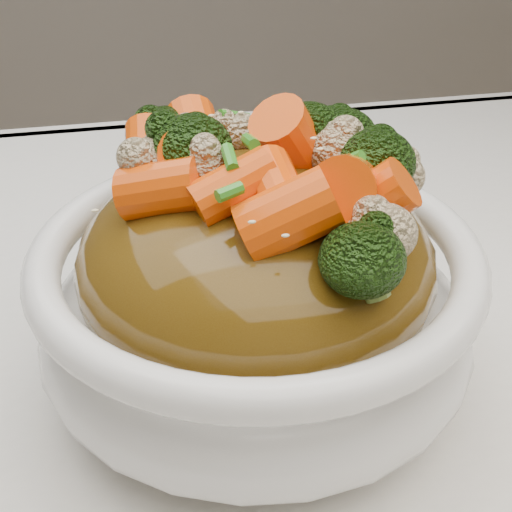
{
  "coord_description": "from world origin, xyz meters",
  "views": [
    {
      "loc": [
        -0.12,
        -0.26,
        1.01
      ],
      "look_at": [
        -0.06,
        0.03,
        0.83
      ],
      "focal_mm": 50.0,
      "sensor_mm": 36.0,
      "label": 1
    }
  ],
  "objects": [
    {
      "name": "tablecloth",
      "position": [
        0.0,
        0.0,
        0.73
      ],
      "size": [
        1.2,
        0.8,
        0.04
      ],
      "primitive_type": "cube",
      "color": "white",
      "rests_on": "dining_table"
    },
    {
      "name": "bowl",
      "position": [
        -0.06,
        0.03,
        0.79
      ],
      "size": [
        0.25,
        0.25,
        0.09
      ],
      "primitive_type": null,
      "rotation": [
        0.0,
        0.0,
        0.16
      ],
      "color": "white",
      "rests_on": "tablecloth"
    },
    {
      "name": "sauce_base",
      "position": [
        -0.06,
        0.03,
        0.82
      ],
      "size": [
        0.2,
        0.2,
        0.1
      ],
      "primitive_type": "ellipsoid",
      "rotation": [
        0.0,
        0.0,
        0.16
      ],
      "color": "#51380E",
      "rests_on": "bowl"
    },
    {
      "name": "carrots",
      "position": [
        -0.06,
        0.03,
        0.89
      ],
      "size": [
        0.2,
        0.2,
        0.05
      ],
      "primitive_type": null,
      "rotation": [
        0.0,
        0.0,
        0.16
      ],
      "color": "#EA4E07",
      "rests_on": "sauce_base"
    },
    {
      "name": "broccoli",
      "position": [
        -0.06,
        0.03,
        0.88
      ],
      "size": [
        0.2,
        0.2,
        0.04
      ],
      "primitive_type": null,
      "rotation": [
        0.0,
        0.0,
        0.16
      ],
      "color": "black",
      "rests_on": "sauce_base"
    },
    {
      "name": "cauliflower",
      "position": [
        -0.06,
        0.03,
        0.88
      ],
      "size": [
        0.2,
        0.2,
        0.04
      ],
      "primitive_type": null,
      "rotation": [
        0.0,
        0.0,
        0.16
      ],
      "color": "#C9B489",
      "rests_on": "sauce_base"
    },
    {
      "name": "scallions",
      "position": [
        -0.06,
        0.03,
        0.89
      ],
      "size": [
        0.15,
        0.15,
        0.02
      ],
      "primitive_type": null,
      "rotation": [
        0.0,
        0.0,
        0.16
      ],
      "color": "#2B7E1D",
      "rests_on": "sauce_base"
    },
    {
      "name": "sesame_seeds",
      "position": [
        -0.06,
        0.03,
        0.89
      ],
      "size": [
        0.18,
        0.18,
        0.01
      ],
      "primitive_type": null,
      "rotation": [
        0.0,
        0.0,
        0.16
      ],
      "color": "beige",
      "rests_on": "sauce_base"
    }
  ]
}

